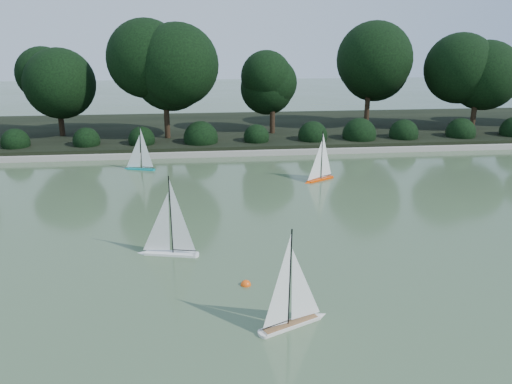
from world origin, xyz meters
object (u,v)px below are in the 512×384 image
(sailboat_white_b, at_px, (296,309))
(race_buoy, at_px, (246,285))
(sailboat_orange, at_px, (318,172))
(sailboat_teal, at_px, (138,162))
(sailboat_white_a, at_px, (165,242))

(sailboat_white_b, height_order, race_buoy, sailboat_white_b)
(sailboat_white_b, relative_size, race_buoy, 9.36)
(sailboat_orange, xyz_separation_m, race_buoy, (-2.62, -5.95, -0.24))
(sailboat_teal, bearing_deg, sailboat_white_b, -70.53)
(sailboat_orange, xyz_separation_m, sailboat_teal, (-5.21, 1.82, -0.01))
(sailboat_white_a, xyz_separation_m, sailboat_orange, (4.01, 4.58, -0.02))
(sailboat_white_b, relative_size, sailboat_orange, 1.06)
(sailboat_orange, distance_m, race_buoy, 6.51)
(sailboat_orange, bearing_deg, race_buoy, -113.79)
(sailboat_white_b, bearing_deg, sailboat_orange, 74.28)
(race_buoy, bearing_deg, sailboat_white_a, 135.28)
(sailboat_white_a, height_order, sailboat_white_b, sailboat_white_a)
(sailboat_white_a, bearing_deg, sailboat_orange, 48.83)
(sailboat_white_b, xyz_separation_m, sailboat_teal, (-3.19, 9.01, -0.02))
(sailboat_teal, bearing_deg, sailboat_white_a, -79.32)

